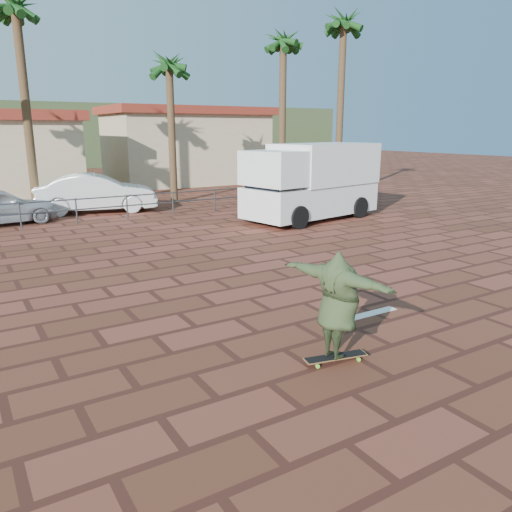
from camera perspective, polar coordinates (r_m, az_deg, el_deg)
The scene contains 14 objects.
ground at distance 10.65m, azimuth 5.47°, elevation -5.38°, with size 120.00×120.00×0.00m, color brown.
paint_stripe at distance 10.23m, azimuth 12.70°, elevation -6.50°, with size 1.40×0.22×0.01m, color white.
guardrail at distance 21.08m, azimuth -14.55°, elevation 5.94°, with size 24.06×0.06×1.00m.
palm_left at distance 23.59m, azimuth -25.76°, elevation 23.68°, with size 2.40×2.40×9.45m.
palm_center at distance 25.51m, azimuth -9.90°, elevation 20.35°, with size 2.40×2.40×7.75m.
palm_right at distance 26.95m, azimuth 3.14°, elevation 22.81°, with size 2.40×2.40×9.05m.
palm_far_right at distance 28.13m, azimuth 9.96°, elevation 24.19°, with size 2.40×2.40×10.05m.
building_east at distance 34.95m, azimuth -7.95°, elevation 12.44°, with size 10.60×6.60×5.00m.
hill_front at distance 58.30m, azimuth -26.19°, elevation 12.29°, with size 70.00×18.00×6.00m, color #384C28.
longboard at distance 8.12m, azimuth 9.07°, elevation -11.35°, with size 1.06×0.45×0.10m.
skateboarder at distance 7.78m, azimuth 9.32°, elevation -5.56°, with size 2.09×0.57×1.70m, color #303E21.
campervan at distance 20.51m, azimuth 6.45°, elevation 8.63°, with size 6.16×3.43×3.02m.
car_white at distance 23.22m, azimuth -17.76°, elevation 6.85°, with size 1.78×5.11×1.68m, color white.
street_sign at distance 21.73m, azimuth 2.39°, elevation 9.48°, with size 0.50×0.20×2.52m.
Camera 1 is at (-6.08, -7.98, 3.57)m, focal length 35.00 mm.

